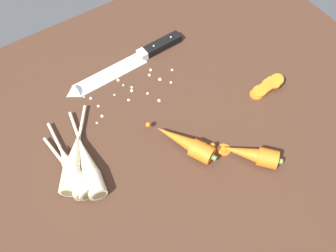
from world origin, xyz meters
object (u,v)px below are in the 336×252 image
(whole_carrot_second, at_px, (251,154))
(carrot_slice_stack, at_px, (267,87))
(whole_carrot, at_px, (186,144))
(parsnip_back, at_px, (88,165))
(chefs_knife, at_px, (124,66))
(parsnip_front, at_px, (73,174))
(carrot_slice_stray_near, at_px, (224,149))
(parsnip_mid_left, at_px, (74,161))
(parsnip_mid_right, at_px, (71,170))

(whole_carrot_second, relative_size, carrot_slice_stack, 1.38)
(whole_carrot, distance_m, parsnip_back, 0.22)
(whole_carrot, bearing_deg, chefs_knife, 88.96)
(parsnip_front, xyz_separation_m, carrot_slice_stack, (0.51, -0.04, -0.01))
(chefs_knife, distance_m, parsnip_front, 0.33)
(chefs_knife, distance_m, carrot_slice_stray_near, 0.35)
(chefs_knife, height_order, whole_carrot, whole_carrot)
(whole_carrot_second, xyz_separation_m, parsnip_mid_left, (-0.34, 0.20, -0.00))
(parsnip_mid_right, height_order, carrot_slice_stray_near, parsnip_mid_right)
(whole_carrot, bearing_deg, parsnip_mid_left, 157.01)
(whole_carrot, bearing_deg, whole_carrot_second, -44.20)
(carrot_slice_stray_near, bearing_deg, parsnip_back, 156.08)
(whole_carrot_second, bearing_deg, carrot_slice_stray_near, 124.71)
(parsnip_back, bearing_deg, parsnip_mid_right, 162.11)
(parsnip_back, bearing_deg, carrot_slice_stack, -5.07)
(parsnip_mid_left, xyz_separation_m, parsnip_mid_right, (-0.01, -0.02, 0.00))
(parsnip_mid_left, bearing_deg, carrot_slice_stray_near, -26.52)
(whole_carrot, distance_m, carrot_slice_stack, 0.27)
(chefs_knife, bearing_deg, parsnip_back, -134.30)
(chefs_knife, distance_m, whole_carrot_second, 0.40)
(carrot_slice_stack, height_order, carrot_slice_stray_near, carrot_slice_stack)
(chefs_knife, xyz_separation_m, parsnip_front, (-0.25, -0.22, 0.01))
(chefs_knife, relative_size, parsnip_back, 1.48)
(parsnip_mid_left, height_order, parsnip_back, same)
(chefs_knife, distance_m, whole_carrot, 0.29)
(chefs_knife, relative_size, parsnip_front, 1.87)
(whole_carrot_second, bearing_deg, parsnip_back, 151.03)
(parsnip_mid_left, xyz_separation_m, parsnip_back, (0.02, -0.03, -0.00))
(parsnip_mid_left, bearing_deg, parsnip_back, -50.13)
(whole_carrot_second, distance_m, parsnip_front, 0.39)
(chefs_knife, height_order, whole_carrot_second, whole_carrot_second)
(chefs_knife, height_order, carrot_slice_stray_near, chefs_knife)
(whole_carrot_second, relative_size, parsnip_front, 0.69)
(carrot_slice_stray_near, bearing_deg, parsnip_mid_left, 153.48)
(parsnip_mid_right, relative_size, carrot_slice_stack, 2.29)
(whole_carrot, bearing_deg, carrot_slice_stack, 6.22)
(whole_carrot, relative_size, parsnip_mid_right, 0.78)
(parsnip_mid_right, bearing_deg, carrot_slice_stray_near, -23.26)
(chefs_knife, relative_size, carrot_slice_stray_near, 11.26)
(parsnip_front, xyz_separation_m, parsnip_back, (0.04, 0.00, -0.00))
(parsnip_mid_right, relative_size, parsnip_back, 0.91)
(whole_carrot_second, distance_m, carrot_slice_stray_near, 0.06)
(carrot_slice_stray_near, bearing_deg, parsnip_mid_right, 156.74)
(whole_carrot, xyz_separation_m, parsnip_mid_left, (-0.23, 0.10, -0.00))
(chefs_knife, xyz_separation_m, whole_carrot_second, (0.10, -0.39, 0.01))
(parsnip_front, distance_m, parsnip_mid_right, 0.01)
(chefs_knife, bearing_deg, whole_carrot_second, -75.70)
(parsnip_back, bearing_deg, whole_carrot, -18.87)
(chefs_knife, relative_size, carrot_slice_stack, 3.72)
(whole_carrot, xyz_separation_m, parsnip_front, (-0.25, 0.07, -0.00))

